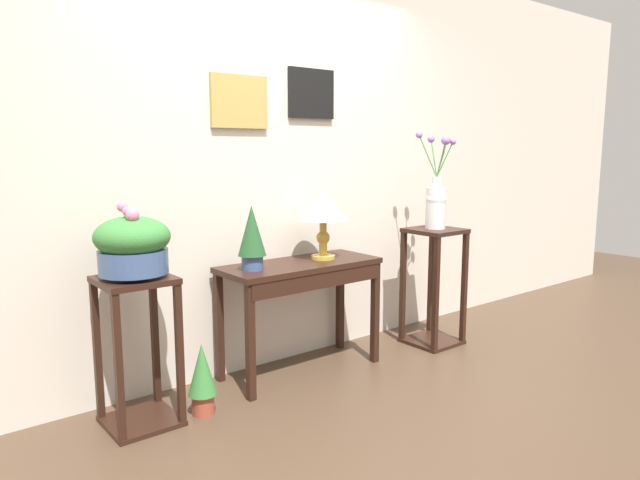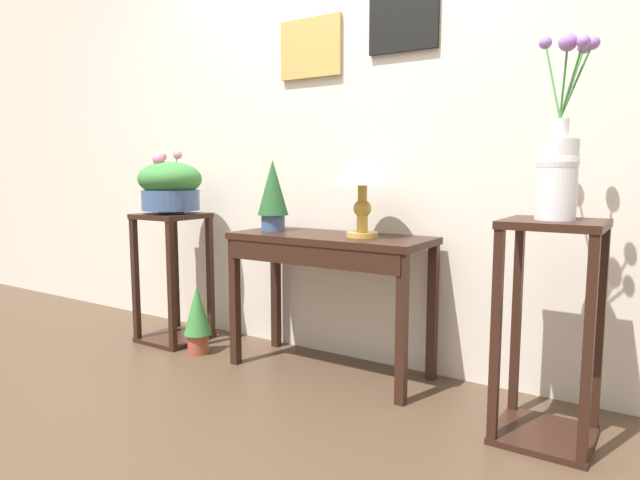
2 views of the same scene
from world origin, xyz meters
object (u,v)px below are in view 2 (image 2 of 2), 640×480
(console_table, at_px, (327,256))
(potted_plant_floor, at_px, (197,316))
(pedestal_stand_left, at_px, (173,278))
(planter_bowl_wide_left, at_px, (170,186))
(table_lamp, at_px, (363,171))
(flower_vase_tall_right, at_px, (558,163))
(pedestal_stand_right, at_px, (549,332))
(potted_plant_on_console, at_px, (273,193))

(console_table, distance_m, potted_plant_floor, 0.90)
(pedestal_stand_left, height_order, planter_bowl_wide_left, planter_bowl_wide_left)
(table_lamp, bearing_deg, potted_plant_floor, -170.21)
(table_lamp, bearing_deg, flower_vase_tall_right, -10.33)
(console_table, bearing_deg, planter_bowl_wide_left, -177.90)
(planter_bowl_wide_left, height_order, potted_plant_floor, planter_bowl_wide_left)
(pedestal_stand_right, distance_m, potted_plant_floor, 1.92)
(potted_plant_on_console, relative_size, potted_plant_floor, 0.96)
(potted_plant_on_console, xyz_separation_m, pedestal_stand_right, (1.47, -0.16, -0.50))
(table_lamp, distance_m, potted_plant_on_console, 0.56)
(table_lamp, relative_size, pedestal_stand_right, 0.50)
(flower_vase_tall_right, bearing_deg, pedestal_stand_right, -161.56)
(pedestal_stand_right, bearing_deg, pedestal_stand_left, 177.30)
(planter_bowl_wide_left, height_order, pedestal_stand_right, planter_bowl_wide_left)
(potted_plant_on_console, height_order, planter_bowl_wide_left, planter_bowl_wide_left)
(table_lamp, xyz_separation_m, pedestal_stand_right, (0.92, -0.17, -0.62))
(pedestal_stand_right, height_order, potted_plant_floor, pedestal_stand_right)
(planter_bowl_wide_left, bearing_deg, potted_plant_floor, -18.88)
(console_table, distance_m, table_lamp, 0.48)
(pedestal_stand_right, bearing_deg, console_table, 172.55)
(console_table, height_order, table_lamp, table_lamp)
(console_table, bearing_deg, potted_plant_floor, -169.59)
(console_table, height_order, pedestal_stand_right, pedestal_stand_right)
(pedestal_stand_right, bearing_deg, potted_plant_on_console, 173.76)
(console_table, relative_size, table_lamp, 2.40)
(pedestal_stand_left, xyz_separation_m, potted_plant_floor, (0.31, -0.11, -0.18))
(flower_vase_tall_right, height_order, potted_plant_floor, flower_vase_tall_right)
(pedestal_stand_left, bearing_deg, potted_plant_floor, -18.94)
(console_table, relative_size, pedestal_stand_right, 1.21)
(potted_plant_on_console, height_order, potted_plant_floor, potted_plant_on_console)
(pedestal_stand_right, bearing_deg, flower_vase_tall_right, 18.44)
(planter_bowl_wide_left, bearing_deg, flower_vase_tall_right, -2.67)
(console_table, distance_m, pedestal_stand_left, 1.13)
(console_table, xyz_separation_m, flower_vase_tall_right, (1.11, -0.14, 0.46))
(potted_plant_on_console, relative_size, pedestal_stand_left, 0.48)
(console_table, distance_m, flower_vase_tall_right, 1.21)
(potted_plant_on_console, height_order, pedestal_stand_right, potted_plant_on_console)
(table_lamp, xyz_separation_m, potted_plant_on_console, (-0.55, -0.01, -0.12))
(console_table, relative_size, pedestal_stand_left, 1.32)
(potted_plant_on_console, bearing_deg, pedestal_stand_right, -6.24)
(pedestal_stand_left, relative_size, potted_plant_floor, 1.97)
(potted_plant_on_console, bearing_deg, planter_bowl_wide_left, -175.65)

